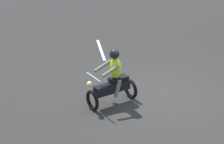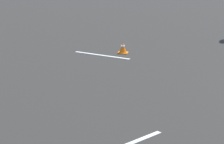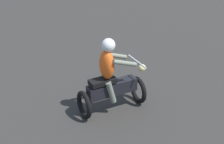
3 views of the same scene
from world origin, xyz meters
TOP-DOWN VIEW (x-y plane):
  - ground_plane at (0.00, 0.00)m, footprint 120.00×120.00m
  - motorcycle_rider_foreground at (1.14, 0.76)m, footprint 1.42×1.41m
  - lane_stripe_s at (2.38, -3.30)m, footprint 0.81×2.03m

SIDE VIEW (x-z plane):
  - ground_plane at x=0.00m, z-range 0.00..0.00m
  - lane_stripe_s at x=2.38m, z-range 0.00..0.01m
  - motorcycle_rider_foreground at x=1.14m, z-range -0.10..1.56m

